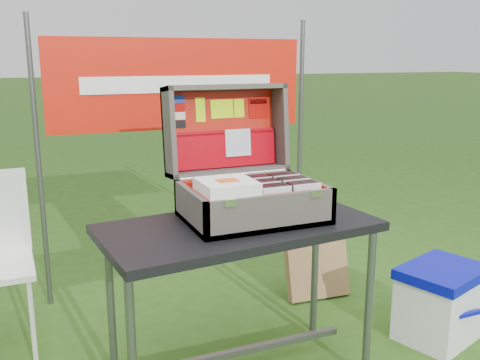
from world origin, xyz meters
name	(u,v)px	position (x,y,z in m)	size (l,w,h in m)	color
table	(239,302)	(-0.08, -0.04, 0.37)	(1.20, 0.60, 0.75)	black
table_top	(239,228)	(-0.08, -0.04, 0.73)	(1.20, 0.60, 0.04)	black
table_leg_fl	(132,357)	(-0.62, -0.28, 0.35)	(0.04, 0.04, 0.71)	#59595B
table_leg_fr	(369,307)	(0.46, -0.28, 0.35)	(0.04, 0.04, 0.71)	#59595B
table_leg_bl	(111,304)	(-0.62, 0.20, 0.35)	(0.04, 0.04, 0.71)	#59595B
table_leg_br	(315,269)	(0.46, 0.20, 0.35)	(0.04, 0.04, 0.71)	#59595B
table_brace	(239,352)	(-0.08, -0.04, 0.12)	(1.05, 0.03, 0.03)	#59595B
suitcase	(247,154)	(0.00, 0.05, 1.04)	(0.60, 0.59, 0.58)	#5A554F
suitcase_base_bottom	(253,217)	(0.00, -0.01, 0.76)	(0.60, 0.43, 0.02)	#5A554F
suitcase_base_wall_front	(273,214)	(0.00, -0.21, 0.83)	(0.60, 0.02, 0.16)	#5A554F
suitcase_base_wall_back	(235,192)	(0.00, 0.20, 0.83)	(0.60, 0.02, 0.16)	#5A554F
suitcase_base_wall_left	(191,209)	(-0.29, -0.01, 0.83)	(0.02, 0.43, 0.16)	#5A554F
suitcase_base_wall_right	(309,195)	(0.29, -0.01, 0.83)	(0.02, 0.43, 0.16)	#5A554F
suitcase_liner_floor	(253,213)	(0.00, -0.01, 0.78)	(0.56, 0.38, 0.01)	red
suitcase_latch_left	(230,203)	(-0.19, -0.22, 0.90)	(0.05, 0.01, 0.03)	silver
suitcase_latch_right	(315,193)	(0.19, -0.22, 0.90)	(0.05, 0.01, 0.03)	silver
suitcase_hinge	(235,175)	(0.00, 0.21, 0.91)	(0.02, 0.02, 0.54)	silver
suitcase_lid_back	(221,129)	(0.00, 0.38, 1.11)	(0.60, 0.43, 0.02)	#5A554F
suitcase_lid_rim_far	(225,88)	(0.00, 0.34, 1.32)	(0.60, 0.02, 0.16)	#5A554F
suitcase_lid_rim_near	(228,171)	(0.00, 0.29, 0.91)	(0.60, 0.02, 0.16)	#5A554F
suitcase_lid_rim_left	(169,133)	(-0.29, 0.31, 1.12)	(0.02, 0.43, 0.16)	#5A554F
suitcase_lid_rim_right	(279,127)	(0.29, 0.31, 1.12)	(0.02, 0.43, 0.16)	#5A554F
suitcase_lid_liner	(223,129)	(0.00, 0.37, 1.11)	(0.55, 0.38, 0.01)	red
suitcase_liner_wall_front	(271,210)	(0.00, -0.19, 0.84)	(0.56, 0.01, 0.14)	red
suitcase_liner_wall_back	(237,190)	(0.00, 0.18, 0.84)	(0.56, 0.01, 0.14)	red
suitcase_liner_wall_left	(194,206)	(-0.28, -0.01, 0.84)	(0.01, 0.38, 0.14)	red
suitcase_liner_wall_right	(306,193)	(0.27, -0.01, 0.84)	(0.01, 0.38, 0.14)	red
suitcase_lid_pocket	(225,150)	(0.00, 0.34, 1.01)	(0.54, 0.17, 0.03)	#A5000B
suitcase_pocket_edge	(224,132)	(0.00, 0.34, 1.10)	(0.53, 0.02, 0.02)	#A5000B
suitcase_pocket_cd	(238,143)	(0.06, 0.32, 1.05)	(0.13, 0.13, 0.01)	silver
lid_sticker_cc_a	(178,99)	(-0.22, 0.38, 1.27)	(0.06, 0.04, 0.00)	#1933B2
lid_sticker_cc_b	(179,107)	(-0.22, 0.37, 1.23)	(0.06, 0.04, 0.00)	#B00400
lid_sticker_cc_c	(179,116)	(-0.22, 0.37, 1.19)	(0.06, 0.04, 0.00)	white
lid_sticker_cc_d	(180,124)	(-0.22, 0.36, 1.15)	(0.06, 0.04, 0.00)	black
lid_card_neon_tall	(200,110)	(-0.11, 0.37, 1.21)	(0.05, 0.12, 0.00)	#C9FC03
lid_card_neon_main	(222,109)	(0.00, 0.37, 1.21)	(0.12, 0.09, 0.00)	#C9FC03
lid_card_neon_small	(239,108)	(0.09, 0.37, 1.21)	(0.05, 0.09, 0.00)	#C9FC03
lid_sticker_band	(259,107)	(0.20, 0.37, 1.21)	(0.11, 0.11, 0.00)	#B00400
lid_sticker_band_bar	(258,102)	(0.20, 0.38, 1.24)	(0.10, 0.02, 0.00)	black
cd_left_0	(277,205)	(0.04, -0.17, 0.85)	(0.13, 0.01, 0.15)	silver
cd_left_1	(274,203)	(0.04, -0.15, 0.85)	(0.13, 0.01, 0.15)	black
cd_left_2	(272,202)	(0.04, -0.12, 0.85)	(0.13, 0.01, 0.15)	black
cd_left_3	(270,201)	(0.04, -0.10, 0.85)	(0.13, 0.01, 0.15)	black
cd_left_4	(267,199)	(0.04, -0.08, 0.85)	(0.13, 0.01, 0.15)	silver
cd_left_5	(265,198)	(0.04, -0.05, 0.85)	(0.13, 0.01, 0.15)	black
cd_left_6	(263,197)	(0.04, -0.03, 0.85)	(0.13, 0.01, 0.15)	black
cd_left_7	(260,196)	(0.04, -0.01, 0.85)	(0.13, 0.01, 0.15)	black
cd_left_8	(258,194)	(0.04, 0.02, 0.85)	(0.13, 0.01, 0.15)	silver
cd_left_9	(256,193)	(0.04, 0.04, 0.85)	(0.13, 0.01, 0.15)	black
cd_left_10	(254,192)	(0.04, 0.06, 0.85)	(0.13, 0.01, 0.15)	black
cd_left_11	(252,191)	(0.04, 0.09, 0.85)	(0.13, 0.01, 0.15)	black
cd_right_0	(307,201)	(0.18, -0.17, 0.85)	(0.13, 0.01, 0.15)	silver
cd_right_1	(304,200)	(0.18, -0.15, 0.85)	(0.13, 0.01, 0.15)	black
cd_right_2	(302,199)	(0.18, -0.12, 0.85)	(0.13, 0.01, 0.15)	black
cd_right_3	(299,197)	(0.18, -0.10, 0.85)	(0.13, 0.01, 0.15)	black
cd_right_4	(297,196)	(0.18, -0.08, 0.85)	(0.13, 0.01, 0.15)	silver
cd_right_5	(294,195)	(0.18, -0.05, 0.85)	(0.13, 0.01, 0.15)	black
cd_right_6	(292,194)	(0.18, -0.03, 0.85)	(0.13, 0.01, 0.15)	black
cd_right_7	(289,192)	(0.18, -0.01, 0.85)	(0.13, 0.01, 0.15)	black
cd_right_8	(287,191)	(0.18, 0.02, 0.85)	(0.13, 0.01, 0.15)	silver
cd_right_9	(284,190)	(0.18, 0.04, 0.85)	(0.13, 0.01, 0.15)	black
cd_right_10	(282,189)	(0.18, 0.06, 0.85)	(0.13, 0.01, 0.15)	black
cd_right_11	(280,188)	(0.18, 0.09, 0.85)	(0.13, 0.01, 0.15)	black
songbook_0	(227,191)	(-0.16, -0.09, 0.91)	(0.23, 0.23, 0.01)	white
songbook_1	(227,190)	(-0.16, -0.09, 0.92)	(0.23, 0.23, 0.01)	white
songbook_2	(227,189)	(-0.16, -0.09, 0.92)	(0.23, 0.23, 0.01)	white
songbook_3	(227,188)	(-0.16, -0.09, 0.93)	(0.23, 0.23, 0.01)	white
songbook_4	(227,187)	(-0.16, -0.09, 0.93)	(0.23, 0.23, 0.01)	white
songbook_5	(227,185)	(-0.16, -0.09, 0.94)	(0.23, 0.23, 0.01)	white
songbook_6	(227,184)	(-0.16, -0.09, 0.94)	(0.23, 0.23, 0.01)	white
songbook_7	(227,183)	(-0.16, -0.09, 0.95)	(0.23, 0.23, 0.01)	white
songbook_8	(227,182)	(-0.16, -0.09, 0.95)	(0.23, 0.23, 0.01)	white
songbook_9	(227,181)	(-0.16, -0.09, 0.96)	(0.23, 0.23, 0.01)	white
songbook_graphic	(227,180)	(-0.16, -0.10, 0.96)	(0.09, 0.07, 0.00)	#D85919
cooler	(441,302)	(1.04, -0.12, 0.20)	(0.45, 0.34, 0.39)	white
cooler_body	(440,307)	(1.04, -0.12, 0.17)	(0.43, 0.32, 0.34)	white
cooler_lid	(443,272)	(1.04, -0.12, 0.37)	(0.45, 0.34, 0.05)	#070CA3
cooler_handle	(467,314)	(1.04, -0.30, 0.21)	(0.27, 0.02, 0.02)	#070CA3
chair_leg_fr	(33,323)	(-0.96, 0.40, 0.23)	(0.02, 0.02, 0.46)	silver
chair_leg_br	(30,293)	(-0.96, 0.75, 0.23)	(0.02, 0.02, 0.46)	silver
chair_upright_right	(22,212)	(-0.96, 0.77, 0.68)	(0.02, 0.02, 0.43)	silver
cardboard_box	(317,264)	(0.69, 0.57, 0.21)	(0.40, 0.06, 0.42)	olive
banner_post_left	(39,166)	(-0.85, 1.10, 0.85)	(0.03, 0.03, 1.70)	#59595B
banner_post_right	(300,147)	(0.85, 1.10, 0.85)	(0.03, 0.03, 1.70)	#59595B
banner	(180,84)	(0.00, 1.09, 1.30)	(1.60, 0.01, 0.55)	#B91507
banner_text	(181,84)	(0.00, 1.08, 1.30)	(1.20, 0.00, 0.10)	white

